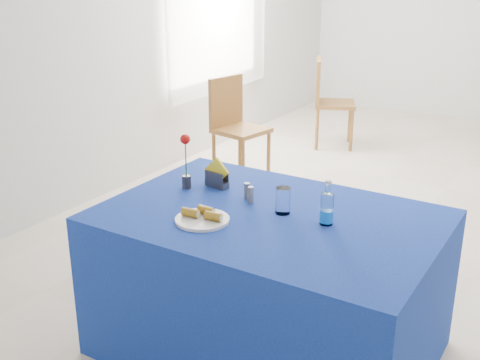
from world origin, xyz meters
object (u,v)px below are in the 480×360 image
at_px(plate, 202,220).
at_px(chair_win_a, 234,121).
at_px(chair_win_b, 327,97).
at_px(blue_table, 269,284).
at_px(water_bottle, 327,210).

bearing_deg(plate, chair_win_a, 118.95).
bearing_deg(plate, chair_win_b, 105.13).
bearing_deg(chair_win_a, blue_table, -133.90).
bearing_deg(chair_win_a, water_bottle, -128.89).
bearing_deg(water_bottle, chair_win_a, 130.72).
height_order(blue_table, water_bottle, water_bottle).
distance_m(plate, chair_win_a, 2.77).
bearing_deg(blue_table, water_bottle, 7.36).
height_order(plate, chair_win_a, chair_win_a).
relative_size(blue_table, chair_win_a, 1.72).
bearing_deg(water_bottle, blue_table, -172.64).
height_order(plate, water_bottle, water_bottle).
bearing_deg(chair_win_a, plate, -140.66).
bearing_deg(chair_win_b, water_bottle, 178.83).
height_order(blue_table, chair_win_b, chair_win_b).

